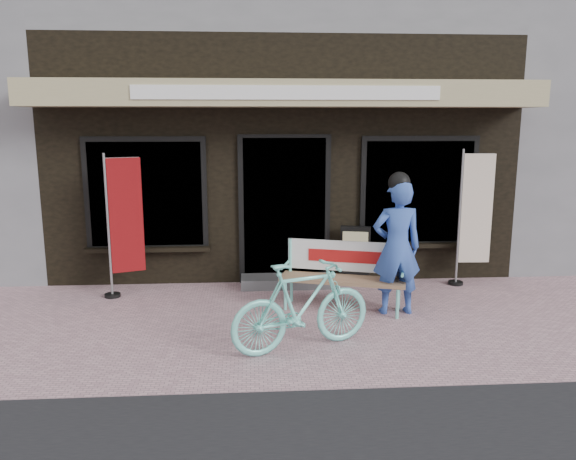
{
  "coord_description": "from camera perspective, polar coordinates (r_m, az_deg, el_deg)",
  "views": [
    {
      "loc": [
        -0.5,
        -6.17,
        2.41
      ],
      "look_at": [
        -0.03,
        0.7,
        1.05
      ],
      "focal_mm": 35.0,
      "sensor_mm": 36.0,
      "label": 1
    }
  ],
  "objects": [
    {
      "name": "person",
      "position": [
        7.1,
        11.0,
        -1.49
      ],
      "size": [
        0.62,
        0.42,
        1.79
      ],
      "rotation": [
        0.0,
        0.0,
        0.02
      ],
      "color": "#3254AE",
      "rests_on": "ground"
    },
    {
      "name": "menu_stand",
      "position": [
        8.33,
        6.83,
        -2.51
      ],
      "size": [
        0.44,
        0.19,
        0.88
      ],
      "rotation": [
        0.0,
        0.0,
        -0.24
      ],
      "color": "black",
      "rests_on": "ground"
    },
    {
      "name": "nobori_cream",
      "position": [
        8.58,
        18.31,
        1.36
      ],
      "size": [
        0.59,
        0.23,
        2.0
      ],
      "rotation": [
        0.0,
        0.0,
        -0.04
      ],
      "color": "gray",
      "rests_on": "ground"
    },
    {
      "name": "bench",
      "position": [
        7.27,
        5.65,
        -4.05
      ],
      "size": [
        1.64,
        0.85,
        0.86
      ],
      "rotation": [
        0.0,
        0.0,
        -0.3
      ],
      "color": "#75E5D6",
      "rests_on": "ground"
    },
    {
      "name": "ground",
      "position": [
        6.64,
        0.71,
        -10.1
      ],
      "size": [
        70.0,
        70.0,
        0.0
      ],
      "primitive_type": "plane",
      "color": "#BB8F98",
      "rests_on": "ground"
    },
    {
      "name": "storefront",
      "position": [
        11.16,
        -1.34,
        14.16
      ],
      "size": [
        7.0,
        6.77,
        6.0
      ],
      "color": "black",
      "rests_on": "ground"
    },
    {
      "name": "bicycle",
      "position": [
        5.96,
        1.43,
        -7.71
      ],
      "size": [
        1.65,
        0.99,
        0.96
      ],
      "primitive_type": "imported",
      "rotation": [
        0.0,
        0.0,
        1.93
      ],
      "color": "#75E5D6",
      "rests_on": "ground"
    },
    {
      "name": "nobori_red",
      "position": [
        7.96,
        -16.39,
        0.65
      ],
      "size": [
        0.58,
        0.31,
        1.98
      ],
      "rotation": [
        0.0,
        0.0,
        0.35
      ],
      "color": "gray",
      "rests_on": "ground"
    }
  ]
}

